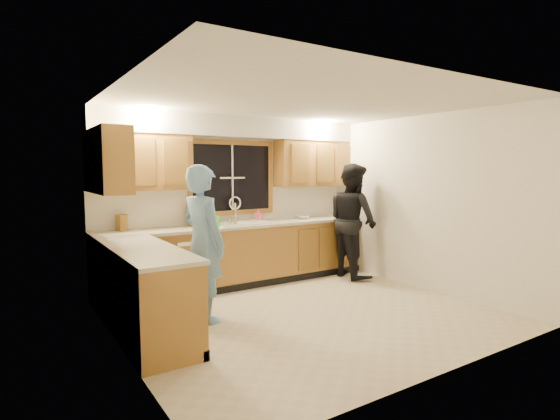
# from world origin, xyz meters

# --- Properties ---
(floor) EXTENTS (4.20, 4.20, 0.00)m
(floor) POSITION_xyz_m (0.00, 0.00, 0.00)
(floor) COLOR beige
(floor) RESTS_ON ground
(ceiling) EXTENTS (4.20, 4.20, 0.00)m
(ceiling) POSITION_xyz_m (0.00, 0.00, 2.50)
(ceiling) COLOR silver
(wall_back) EXTENTS (4.20, 0.00, 4.20)m
(wall_back) POSITION_xyz_m (0.00, 1.90, 1.25)
(wall_back) COLOR white
(wall_back) RESTS_ON ground
(wall_left) EXTENTS (0.00, 3.80, 3.80)m
(wall_left) POSITION_xyz_m (-2.10, 0.00, 1.25)
(wall_left) COLOR white
(wall_left) RESTS_ON ground
(wall_right) EXTENTS (0.00, 3.80, 3.80)m
(wall_right) POSITION_xyz_m (2.10, 0.00, 1.25)
(wall_right) COLOR white
(wall_right) RESTS_ON ground
(base_cabinets_back) EXTENTS (4.20, 0.60, 0.88)m
(base_cabinets_back) POSITION_xyz_m (0.00, 1.60, 0.44)
(base_cabinets_back) COLOR #A67230
(base_cabinets_back) RESTS_ON ground
(base_cabinets_left) EXTENTS (0.60, 1.90, 0.88)m
(base_cabinets_left) POSITION_xyz_m (-1.80, 0.35, 0.44)
(base_cabinets_left) COLOR #A67230
(base_cabinets_left) RESTS_ON ground
(countertop_back) EXTENTS (4.20, 0.63, 0.04)m
(countertop_back) POSITION_xyz_m (0.00, 1.58, 0.90)
(countertop_back) COLOR beige
(countertop_back) RESTS_ON base_cabinets_back
(countertop_left) EXTENTS (0.63, 1.90, 0.04)m
(countertop_left) POSITION_xyz_m (-1.79, 0.35, 0.90)
(countertop_left) COLOR beige
(countertop_left) RESTS_ON base_cabinets_left
(upper_cabinets_left) EXTENTS (1.35, 0.33, 0.75)m
(upper_cabinets_left) POSITION_xyz_m (-1.43, 1.73, 1.83)
(upper_cabinets_left) COLOR #A67230
(upper_cabinets_left) RESTS_ON wall_back
(upper_cabinets_right) EXTENTS (1.35, 0.33, 0.75)m
(upper_cabinets_right) POSITION_xyz_m (1.43, 1.73, 1.83)
(upper_cabinets_right) COLOR #A67230
(upper_cabinets_right) RESTS_ON wall_back
(upper_cabinets_return) EXTENTS (0.33, 0.90, 0.75)m
(upper_cabinets_return) POSITION_xyz_m (-1.94, 1.12, 1.83)
(upper_cabinets_return) COLOR #A67230
(upper_cabinets_return) RESTS_ON wall_left
(soffit) EXTENTS (4.20, 0.35, 0.30)m
(soffit) POSITION_xyz_m (0.00, 1.72, 2.35)
(soffit) COLOR beige
(soffit) RESTS_ON wall_back
(window_frame) EXTENTS (1.44, 0.03, 1.14)m
(window_frame) POSITION_xyz_m (0.00, 1.89, 1.60)
(window_frame) COLOR black
(window_frame) RESTS_ON wall_back
(sink) EXTENTS (0.86, 0.52, 0.57)m
(sink) POSITION_xyz_m (0.00, 1.60, 0.86)
(sink) COLOR white
(sink) RESTS_ON countertop_back
(dishwasher) EXTENTS (0.60, 0.56, 0.82)m
(dishwasher) POSITION_xyz_m (-0.85, 1.59, 0.41)
(dishwasher) COLOR silver
(dishwasher) RESTS_ON floor
(stove) EXTENTS (0.58, 0.75, 0.90)m
(stove) POSITION_xyz_m (-1.80, -0.22, 0.45)
(stove) COLOR silver
(stove) RESTS_ON floor
(man) EXTENTS (0.57, 0.73, 1.78)m
(man) POSITION_xyz_m (-1.10, 0.45, 0.89)
(man) COLOR #70A1D4
(man) RESTS_ON floor
(woman) EXTENTS (0.79, 0.96, 1.82)m
(woman) POSITION_xyz_m (1.74, 1.07, 0.91)
(woman) COLOR black
(woman) RESTS_ON floor
(knife_block) EXTENTS (0.15, 0.14, 0.22)m
(knife_block) POSITION_xyz_m (-1.68, 1.77, 1.03)
(knife_block) COLOR olive
(knife_block) RESTS_ON countertop_back
(cutting_board) EXTENTS (0.31, 0.18, 0.38)m
(cutting_board) POSITION_xyz_m (-0.63, 1.78, 1.11)
(cutting_board) COLOR tan
(cutting_board) RESTS_ON countertop_back
(dish_crate) EXTENTS (0.39, 0.37, 0.14)m
(dish_crate) POSITION_xyz_m (-0.51, 1.62, 0.99)
(dish_crate) COLOR green
(dish_crate) RESTS_ON countertop_back
(soap_bottle) EXTENTS (0.10, 0.11, 0.19)m
(soap_bottle) POSITION_xyz_m (0.38, 1.76, 1.02)
(soap_bottle) COLOR #E0557C
(soap_bottle) RESTS_ON countertop_back
(bowl) EXTENTS (0.23, 0.23, 0.05)m
(bowl) POSITION_xyz_m (1.15, 1.62, 0.94)
(bowl) COLOR silver
(bowl) RESTS_ON countertop_back
(can_left) EXTENTS (0.09, 0.09, 0.12)m
(can_left) POSITION_xyz_m (-0.21, 1.39, 0.98)
(can_left) COLOR beige
(can_left) RESTS_ON countertop_back
(can_right) EXTENTS (0.08, 0.08, 0.11)m
(can_right) POSITION_xyz_m (-0.26, 1.45, 0.98)
(can_right) COLOR beige
(can_right) RESTS_ON countertop_back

